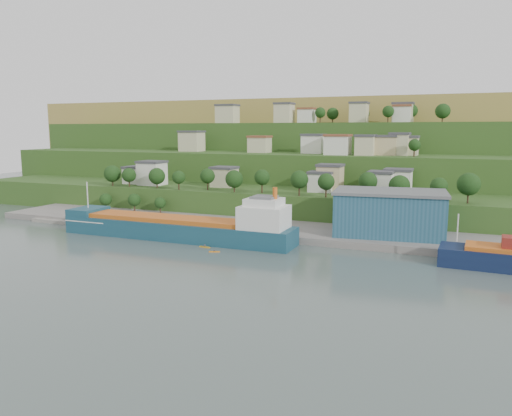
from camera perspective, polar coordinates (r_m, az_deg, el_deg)
The scene contains 10 objects.
ground at distance 135.75m, azimuth -6.00°, elevation -4.71°, with size 500.00×500.00×0.00m, color #455451.
quay at distance 153.61m, azimuth 5.60°, elevation -3.09°, with size 220.00×26.00×4.00m, color slate.
pebble_beach at distance 184.26m, azimuth -17.93°, elevation -1.47°, with size 40.00×18.00×2.40m, color slate.
hillside at distance 293.33m, azimuth 9.78°, elevation 2.58°, with size 360.00×210.40×96.00m.
cargo_ship_near at distance 148.23m, azimuth -8.35°, elevation -2.41°, with size 72.76×11.77×18.70m.
warehouse at distance 147.85m, azimuth 15.00°, elevation -0.51°, with size 32.83×22.17×12.80m.
caravan at distance 179.84m, azimuth -17.00°, elevation -0.78°, with size 6.78×2.82×3.16m, color white.
dinghy at distance 172.84m, azimuth -14.43°, elevation -1.46°, with size 3.63×1.36×0.73m, color silver.
kayak_orange at distance 132.38m, azimuth -4.78°, elevation -4.95°, with size 2.89×1.55×0.73m.
kayak_yellow at distance 137.74m, azimuth -5.88°, elevation -4.40°, with size 3.39×1.07×0.84m.
Camera 1 is at (62.81, -116.03, 31.93)m, focal length 35.00 mm.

